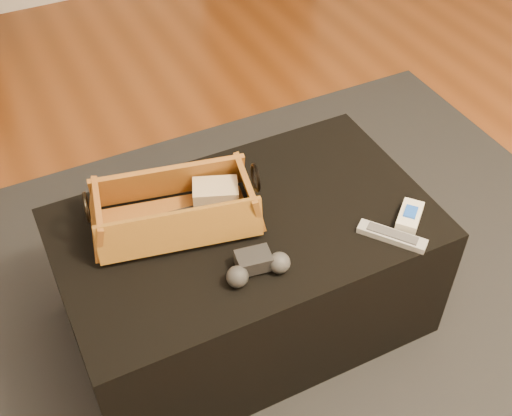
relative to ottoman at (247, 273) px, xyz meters
name	(u,v)px	position (x,y,z in m)	size (l,w,h in m)	color
floor	(280,411)	(-0.05, -0.32, -0.23)	(5.00, 5.50, 0.01)	brown
area_rug	(254,330)	(0.00, -0.05, -0.22)	(2.60, 2.00, 0.01)	black
ottoman	(247,273)	(0.00, 0.00, 0.00)	(1.00, 0.60, 0.42)	black
tv_remote	(169,222)	(-0.19, 0.06, 0.24)	(0.23, 0.05, 0.02)	black
cloth_bundle	(216,195)	(-0.05, 0.08, 0.26)	(0.12, 0.08, 0.07)	tan
wicker_basket	(175,210)	(-0.17, 0.08, 0.26)	(0.47, 0.31, 0.15)	#AB6426
game_controller	(257,266)	(-0.05, -0.17, 0.24)	(0.17, 0.10, 0.05)	black
silver_remote	(392,236)	(0.31, -0.22, 0.22)	(0.14, 0.17, 0.02)	#ADB0B5
cream_gadget	(410,217)	(0.39, -0.19, 0.23)	(0.12, 0.11, 0.04)	silver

